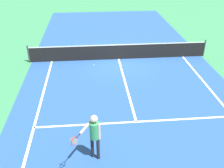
% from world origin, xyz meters
% --- Properties ---
extents(ground_plane, '(60.00, 60.00, 0.00)m').
position_xyz_m(ground_plane, '(0.00, 0.00, 0.00)').
color(ground_plane, '#337F51').
extents(court_surface_inbounds, '(10.62, 24.40, 0.00)m').
position_xyz_m(court_surface_inbounds, '(0.00, 0.00, 0.00)').
color(court_surface_inbounds, '#234C93').
rests_on(court_surface_inbounds, ground_plane).
extents(line_sideline_left, '(0.10, 11.89, 0.01)m').
position_xyz_m(line_sideline_left, '(-4.11, -5.95, 0.00)').
color(line_sideline_left, white).
rests_on(line_sideline_left, ground_plane).
extents(line_service_near, '(8.22, 0.10, 0.01)m').
position_xyz_m(line_service_near, '(0.00, -6.40, 0.00)').
color(line_service_near, white).
rests_on(line_service_near, ground_plane).
extents(line_center_service, '(0.10, 6.40, 0.01)m').
position_xyz_m(line_center_service, '(0.00, -3.20, 0.00)').
color(line_center_service, white).
rests_on(line_center_service, ground_plane).
extents(net, '(10.94, 0.09, 1.07)m').
position_xyz_m(net, '(0.00, 0.00, 0.49)').
color(net, '#33383D').
rests_on(net, ground_plane).
extents(player_near, '(0.91, 1.02, 1.75)m').
position_xyz_m(player_near, '(-1.74, -8.24, 1.09)').
color(player_near, black).
rests_on(player_near, ground_plane).
extents(tennis_ball_near_net, '(0.07, 0.07, 0.07)m').
position_xyz_m(tennis_ball_near_net, '(-1.58, -0.87, 0.03)').
color(tennis_ball_near_net, '#CCE033').
rests_on(tennis_ball_near_net, ground_plane).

